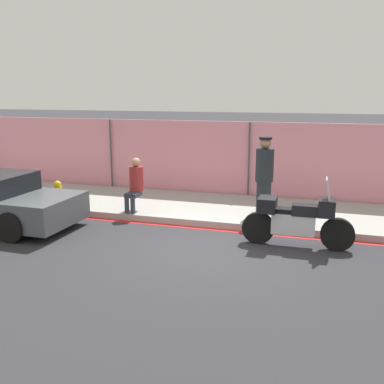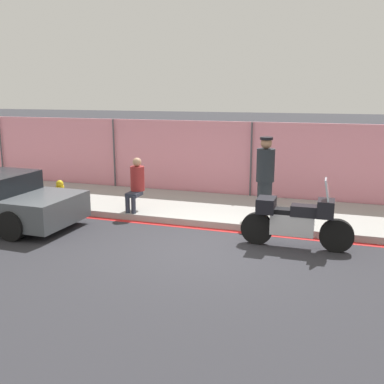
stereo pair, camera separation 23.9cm
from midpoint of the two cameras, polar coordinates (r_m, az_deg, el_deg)
ground_plane at (r=9.16m, az=1.57°, el=-7.23°), size 120.00×120.00×0.00m
sidewalk at (r=11.79m, az=5.27°, el=-2.33°), size 32.46×2.95×0.16m
curb_paint_stripe at (r=10.34m, az=3.47°, el=-4.89°), size 32.46×0.18×0.01m
storefront_fence at (r=13.08m, az=6.77°, el=3.87°), size 30.84×0.17×2.28m
motorcycle at (r=9.33m, az=12.41°, el=-3.38°), size 2.25×0.51×1.46m
officer_standing at (r=11.13m, az=8.57°, el=2.19°), size 0.44×0.44×1.89m
person_seated_on_curb at (r=11.42m, az=-7.81°, el=1.32°), size 0.36×0.67×1.33m
fire_hydrant at (r=12.56m, az=-17.18°, el=-0.08°), size 0.22×0.27×0.64m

